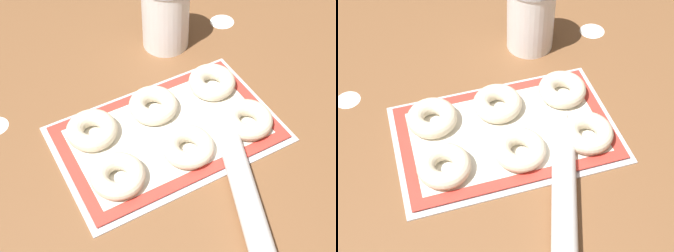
% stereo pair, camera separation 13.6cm
% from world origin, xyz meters
% --- Properties ---
extents(ground_plane, '(2.80, 2.80, 0.00)m').
position_xyz_m(ground_plane, '(0.00, 0.00, 0.00)').
color(ground_plane, brown).
extents(baking_tray, '(0.47, 0.29, 0.01)m').
position_xyz_m(baking_tray, '(-0.01, 0.02, 0.00)').
color(baking_tray, silver).
rests_on(baking_tray, ground_plane).
extents(baking_mat, '(0.44, 0.27, 0.00)m').
position_xyz_m(baking_mat, '(-0.01, 0.02, 0.01)').
color(baking_mat, red).
rests_on(baking_mat, baking_tray).
extents(bagel_front_left, '(0.11, 0.11, 0.04)m').
position_xyz_m(bagel_front_left, '(-0.15, -0.05, 0.03)').
color(bagel_front_left, beige).
rests_on(bagel_front_left, baking_mat).
extents(bagel_front_center, '(0.11, 0.11, 0.04)m').
position_xyz_m(bagel_front_center, '(-0.00, -0.05, 0.03)').
color(bagel_front_center, beige).
rests_on(bagel_front_center, baking_mat).
extents(bagel_front_right, '(0.11, 0.11, 0.04)m').
position_xyz_m(bagel_front_right, '(0.15, -0.05, 0.03)').
color(bagel_front_right, beige).
rests_on(bagel_front_right, baking_mat).
extents(bagel_back_left, '(0.11, 0.11, 0.04)m').
position_xyz_m(bagel_back_left, '(-0.15, 0.08, 0.03)').
color(bagel_back_left, beige).
rests_on(bagel_back_left, baking_mat).
extents(bagel_back_center, '(0.11, 0.11, 0.04)m').
position_xyz_m(bagel_back_center, '(-0.01, 0.08, 0.03)').
color(bagel_back_center, beige).
rests_on(bagel_back_center, baking_mat).
extents(bagel_back_right, '(0.11, 0.11, 0.04)m').
position_xyz_m(bagel_back_right, '(0.14, 0.08, 0.03)').
color(bagel_back_right, beige).
rests_on(bagel_back_right, baking_mat).
extents(flour_canister, '(0.12, 0.12, 0.18)m').
position_xyz_m(flour_canister, '(0.13, 0.28, 0.09)').
color(flour_canister, white).
rests_on(flour_canister, ground_plane).
extents(rolling_pin, '(0.18, 0.42, 0.05)m').
position_xyz_m(rolling_pin, '(0.04, -0.20, 0.02)').
color(rolling_pin, silver).
rests_on(rolling_pin, ground_plane).
extents(flour_patch_near, '(0.06, 0.06, 0.00)m').
position_xyz_m(flour_patch_near, '(0.31, 0.29, 0.00)').
color(flour_patch_near, white).
rests_on(flour_patch_near, ground_plane).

